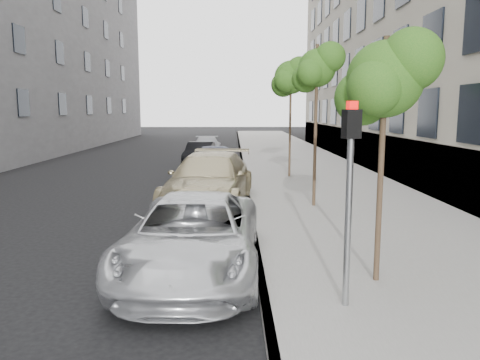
{
  "coord_description": "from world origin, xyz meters",
  "views": [
    {
      "loc": [
        0.68,
        -6.39,
        3.12
      ],
      "look_at": [
        0.83,
        4.37,
        1.5
      ],
      "focal_mm": 35.0,
      "sensor_mm": 36.0,
      "label": 1
    }
  ],
  "objects_px": {
    "tree_near": "(387,79)",
    "minivan": "(193,236)",
    "sedan_blue": "(217,161)",
    "sedan_rear": "(207,147)",
    "sedan_black": "(200,154)",
    "tree_mid": "(318,69)",
    "signal_pole": "(350,180)",
    "tree_far": "(291,77)",
    "suv": "(209,181)"
  },
  "relations": [
    {
      "from": "sedan_blue",
      "to": "signal_pole",
      "type": "bearing_deg",
      "value": -89.31
    },
    {
      "from": "tree_far",
      "to": "sedan_black",
      "type": "distance_m",
      "value": 7.94
    },
    {
      "from": "minivan",
      "to": "tree_mid",
      "type": "bearing_deg",
      "value": 62.27
    },
    {
      "from": "tree_mid",
      "to": "suv",
      "type": "xyz_separation_m",
      "value": [
        -3.33,
        0.49,
        -3.49
      ]
    },
    {
      "from": "signal_pole",
      "to": "suv",
      "type": "bearing_deg",
      "value": 91.91
    },
    {
      "from": "tree_near",
      "to": "sedan_blue",
      "type": "distance_m",
      "value": 14.15
    },
    {
      "from": "tree_near",
      "to": "minivan",
      "type": "xyz_separation_m",
      "value": [
        -3.33,
        0.76,
        -2.88
      ]
    },
    {
      "from": "tree_far",
      "to": "signal_pole",
      "type": "height_order",
      "value": "tree_far"
    },
    {
      "from": "suv",
      "to": "sedan_rear",
      "type": "xyz_separation_m",
      "value": [
        -1.01,
        16.24,
        -0.2
      ]
    },
    {
      "from": "tree_near",
      "to": "sedan_black",
      "type": "xyz_separation_m",
      "value": [
        -4.43,
        18.34,
        -2.96
      ]
    },
    {
      "from": "signal_pole",
      "to": "sedan_rear",
      "type": "relative_size",
      "value": 0.68
    },
    {
      "from": "signal_pole",
      "to": "sedan_black",
      "type": "bearing_deg",
      "value": 85.23
    },
    {
      "from": "sedan_black",
      "to": "signal_pole",
      "type": "bearing_deg",
      "value": -74.39
    },
    {
      "from": "tree_far",
      "to": "suv",
      "type": "bearing_deg",
      "value": -118.98
    },
    {
      "from": "signal_pole",
      "to": "sedan_blue",
      "type": "bearing_deg",
      "value": 84.47
    },
    {
      "from": "tree_near",
      "to": "tree_mid",
      "type": "relative_size",
      "value": 0.86
    },
    {
      "from": "tree_far",
      "to": "sedan_black",
      "type": "relative_size",
      "value": 1.31
    },
    {
      "from": "tree_far",
      "to": "signal_pole",
      "type": "bearing_deg",
      "value": -93.37
    },
    {
      "from": "signal_pole",
      "to": "sedan_blue",
      "type": "height_order",
      "value": "signal_pole"
    },
    {
      "from": "suv",
      "to": "sedan_black",
      "type": "distance_m",
      "value": 11.4
    },
    {
      "from": "tree_near",
      "to": "sedan_rear",
      "type": "bearing_deg",
      "value": 100.56
    },
    {
      "from": "suv",
      "to": "tree_mid",
      "type": "bearing_deg",
      "value": -1.26
    },
    {
      "from": "tree_mid",
      "to": "tree_far",
      "type": "height_order",
      "value": "tree_far"
    },
    {
      "from": "tree_mid",
      "to": "signal_pole",
      "type": "distance_m",
      "value": 7.95
    },
    {
      "from": "minivan",
      "to": "sedan_rear",
      "type": "bearing_deg",
      "value": 94.93
    },
    {
      "from": "tree_mid",
      "to": "sedan_rear",
      "type": "relative_size",
      "value": 1.08
    },
    {
      "from": "tree_far",
      "to": "sedan_blue",
      "type": "bearing_deg",
      "value": 172.21
    },
    {
      "from": "tree_far",
      "to": "sedan_rear",
      "type": "xyz_separation_m",
      "value": [
        -4.33,
        10.24,
        -3.86
      ]
    },
    {
      "from": "sedan_blue",
      "to": "sedan_rear",
      "type": "relative_size",
      "value": 0.99
    },
    {
      "from": "tree_far",
      "to": "sedan_rear",
      "type": "height_order",
      "value": "tree_far"
    },
    {
      "from": "sedan_blue",
      "to": "sedan_rear",
      "type": "height_order",
      "value": "sedan_blue"
    },
    {
      "from": "sedan_rear",
      "to": "tree_far",
      "type": "bearing_deg",
      "value": -69.58
    },
    {
      "from": "tree_far",
      "to": "signal_pole",
      "type": "relative_size",
      "value": 1.7
    },
    {
      "from": "tree_near",
      "to": "suv",
      "type": "bearing_deg",
      "value": 115.44
    },
    {
      "from": "tree_mid",
      "to": "signal_pole",
      "type": "xyz_separation_m",
      "value": [
        -0.83,
        -7.58,
        -2.26
      ]
    },
    {
      "from": "tree_mid",
      "to": "sedan_blue",
      "type": "relative_size",
      "value": 1.09
    },
    {
      "from": "tree_near",
      "to": "sedan_blue",
      "type": "height_order",
      "value": "tree_near"
    },
    {
      "from": "sedan_blue",
      "to": "tree_far",
      "type": "bearing_deg",
      "value": -16.85
    },
    {
      "from": "signal_pole",
      "to": "minivan",
      "type": "height_order",
      "value": "signal_pole"
    },
    {
      "from": "signal_pole",
      "to": "sedan_black",
      "type": "xyz_separation_m",
      "value": [
        -3.6,
        19.41,
        -1.42
      ]
    },
    {
      "from": "tree_near",
      "to": "sedan_blue",
      "type": "xyz_separation_m",
      "value": [
        -3.33,
        13.46,
        -2.84
      ]
    },
    {
      "from": "tree_mid",
      "to": "sedan_blue",
      "type": "xyz_separation_m",
      "value": [
        -3.33,
        6.96,
        -3.57
      ]
    },
    {
      "from": "tree_mid",
      "to": "sedan_rear",
      "type": "distance_m",
      "value": 17.68
    },
    {
      "from": "minivan",
      "to": "suv",
      "type": "distance_m",
      "value": 6.24
    },
    {
      "from": "tree_near",
      "to": "suv",
      "type": "height_order",
      "value": "tree_near"
    },
    {
      "from": "minivan",
      "to": "sedan_blue",
      "type": "height_order",
      "value": "sedan_blue"
    },
    {
      "from": "sedan_black",
      "to": "sedan_rear",
      "type": "xyz_separation_m",
      "value": [
        0.1,
        4.9,
        0.01
      ]
    },
    {
      "from": "tree_far",
      "to": "suv",
      "type": "xyz_separation_m",
      "value": [
        -3.33,
        -6.01,
        -3.66
      ]
    },
    {
      "from": "tree_mid",
      "to": "tree_far",
      "type": "xyz_separation_m",
      "value": [
        0.0,
        6.5,
        0.17
      ]
    },
    {
      "from": "tree_near",
      "to": "sedan_rear",
      "type": "xyz_separation_m",
      "value": [
        -4.33,
        23.24,
        -2.95
      ]
    }
  ]
}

